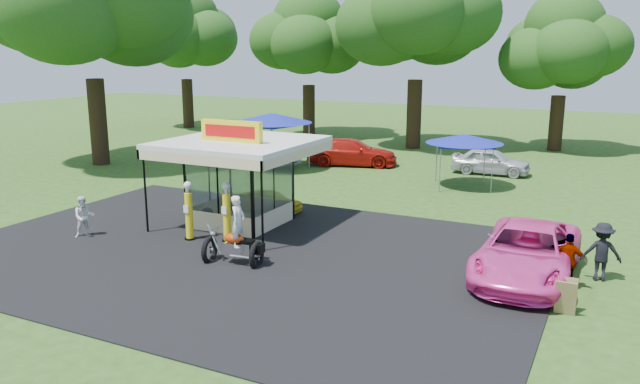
{
  "coord_description": "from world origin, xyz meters",
  "views": [
    {
      "loc": [
        11.37,
        -14.96,
        6.83
      ],
      "look_at": [
        1.97,
        4.0,
        1.93
      ],
      "focal_mm": 35.0,
      "sensor_mm": 36.0,
      "label": 1
    }
  ],
  "objects_px": {
    "spectator_east_b": "(569,261)",
    "bg_car_b": "(352,152)",
    "spectator_west": "(84,217)",
    "gas_pump_left": "(189,212)",
    "spectator_east_a": "(602,252)",
    "bg_car_c": "(491,161)",
    "bg_car_a": "(267,151)",
    "tent_west": "(271,118)",
    "motorcycle": "(236,237)",
    "kiosk_car": "(270,201)",
    "pink_sedan": "(527,252)",
    "gas_station_kiosk": "(240,180)",
    "tent_east": "(464,139)",
    "a_frame_sign": "(566,297)",
    "gas_pump_right": "(227,214)"
  },
  "relations": [
    {
      "from": "a_frame_sign",
      "to": "kiosk_car",
      "type": "height_order",
      "value": "a_frame_sign"
    },
    {
      "from": "spectator_east_a",
      "to": "bg_car_a",
      "type": "height_order",
      "value": "spectator_east_a"
    },
    {
      "from": "gas_pump_left",
      "to": "a_frame_sign",
      "type": "distance_m",
      "value": 12.92
    },
    {
      "from": "pink_sedan",
      "to": "bg_car_b",
      "type": "xyz_separation_m",
      "value": [
        -12.24,
        14.87,
        -0.04
      ]
    },
    {
      "from": "gas_station_kiosk",
      "to": "spectator_east_a",
      "type": "bearing_deg",
      "value": -1.45
    },
    {
      "from": "pink_sedan",
      "to": "bg_car_a",
      "type": "xyz_separation_m",
      "value": [
        -16.97,
        12.95,
        -0.05
      ]
    },
    {
      "from": "gas_station_kiosk",
      "to": "gas_pump_right",
      "type": "distance_m",
      "value": 2.43
    },
    {
      "from": "kiosk_car",
      "to": "bg_car_a",
      "type": "relative_size",
      "value": 0.61
    },
    {
      "from": "spectator_east_a",
      "to": "tent_east",
      "type": "xyz_separation_m",
      "value": [
        -6.87,
        11.04,
        1.53
      ]
    },
    {
      "from": "motorcycle",
      "to": "tent_east",
      "type": "height_order",
      "value": "tent_east"
    },
    {
      "from": "kiosk_car",
      "to": "pink_sedan",
      "type": "relative_size",
      "value": 0.48
    },
    {
      "from": "gas_station_kiosk",
      "to": "spectator_west",
      "type": "xyz_separation_m",
      "value": [
        -4.24,
        -3.99,
        -1.01
      ]
    },
    {
      "from": "motorcycle",
      "to": "spectator_west",
      "type": "relative_size",
      "value": 1.54
    },
    {
      "from": "pink_sedan",
      "to": "spectator_west",
      "type": "xyz_separation_m",
      "value": [
        -15.26,
        -2.85,
        -0.04
      ]
    },
    {
      "from": "motorcycle",
      "to": "spectator_east_a",
      "type": "bearing_deg",
      "value": 10.99
    },
    {
      "from": "spectator_west",
      "to": "spectator_east_a",
      "type": "distance_m",
      "value": 17.66
    },
    {
      "from": "bg_car_a",
      "to": "bg_car_c",
      "type": "distance_m",
      "value": 13.02
    },
    {
      "from": "spectator_west",
      "to": "gas_pump_left",
      "type": "bearing_deg",
      "value": -32.08
    },
    {
      "from": "spectator_west",
      "to": "tent_east",
      "type": "height_order",
      "value": "tent_east"
    },
    {
      "from": "motorcycle",
      "to": "a_frame_sign",
      "type": "relative_size",
      "value": 2.49
    },
    {
      "from": "a_frame_sign",
      "to": "bg_car_a",
      "type": "relative_size",
      "value": 0.21
    },
    {
      "from": "spectator_east_a",
      "to": "spectator_east_b",
      "type": "bearing_deg",
      "value": 45.81
    },
    {
      "from": "bg_car_c",
      "to": "bg_car_a",
      "type": "bearing_deg",
      "value": 100.74
    },
    {
      "from": "bg_car_b",
      "to": "tent_west",
      "type": "height_order",
      "value": "tent_west"
    },
    {
      "from": "a_frame_sign",
      "to": "tent_west",
      "type": "bearing_deg",
      "value": 139.07
    },
    {
      "from": "spectator_east_b",
      "to": "bg_car_b",
      "type": "xyz_separation_m",
      "value": [
        -13.45,
        15.25,
        -0.05
      ]
    },
    {
      "from": "gas_pump_right",
      "to": "gas_station_kiosk",
      "type": "bearing_deg",
      "value": 111.02
    },
    {
      "from": "gas_station_kiosk",
      "to": "kiosk_car",
      "type": "distance_m",
      "value": 2.56
    },
    {
      "from": "a_frame_sign",
      "to": "spectator_west",
      "type": "xyz_separation_m",
      "value": [
        -16.6,
        -0.56,
        0.29
      ]
    },
    {
      "from": "pink_sedan",
      "to": "bg_car_b",
      "type": "distance_m",
      "value": 19.27
    },
    {
      "from": "gas_station_kiosk",
      "to": "bg_car_a",
      "type": "bearing_deg",
      "value": 116.72
    },
    {
      "from": "tent_east",
      "to": "spectator_west",
      "type": "bearing_deg",
      "value": -125.3
    },
    {
      "from": "pink_sedan",
      "to": "spectator_east_a",
      "type": "relative_size",
      "value": 3.28
    },
    {
      "from": "bg_car_a",
      "to": "tent_west",
      "type": "distance_m",
      "value": 2.76
    },
    {
      "from": "motorcycle",
      "to": "spectator_east_b",
      "type": "bearing_deg",
      "value": 6.12
    },
    {
      "from": "tent_east",
      "to": "gas_pump_left",
      "type": "bearing_deg",
      "value": -116.71
    },
    {
      "from": "pink_sedan",
      "to": "tent_west",
      "type": "xyz_separation_m",
      "value": [
        -15.84,
        11.67,
        2.11
      ]
    },
    {
      "from": "bg_car_b",
      "to": "tent_east",
      "type": "height_order",
      "value": "tent_east"
    },
    {
      "from": "spectator_west",
      "to": "tent_west",
      "type": "xyz_separation_m",
      "value": [
        -0.58,
        14.52,
        2.16
      ]
    },
    {
      "from": "a_frame_sign",
      "to": "pink_sedan",
      "type": "height_order",
      "value": "pink_sedan"
    },
    {
      "from": "tent_east",
      "to": "gas_pump_right",
      "type": "bearing_deg",
      "value": -112.52
    },
    {
      "from": "kiosk_car",
      "to": "pink_sedan",
      "type": "xyz_separation_m",
      "value": [
        11.02,
        -3.35,
        0.34
      ]
    },
    {
      "from": "pink_sedan",
      "to": "bg_car_a",
      "type": "relative_size",
      "value": 1.27
    },
    {
      "from": "motorcycle",
      "to": "pink_sedan",
      "type": "distance_m",
      "value": 9.02
    },
    {
      "from": "spectator_east_b",
      "to": "bg_car_b",
      "type": "height_order",
      "value": "spectator_east_b"
    },
    {
      "from": "bg_car_c",
      "to": "gas_pump_left",
      "type": "bearing_deg",
      "value": 155.25
    },
    {
      "from": "kiosk_car",
      "to": "spectator_east_b",
      "type": "bearing_deg",
      "value": -106.94
    },
    {
      "from": "a_frame_sign",
      "to": "spectator_east_a",
      "type": "relative_size",
      "value": 0.53
    },
    {
      "from": "gas_station_kiosk",
      "to": "bg_car_c",
      "type": "bearing_deg",
      "value": 65.23
    },
    {
      "from": "spectator_east_a",
      "to": "tent_east",
      "type": "relative_size",
      "value": 0.47
    }
  ]
}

